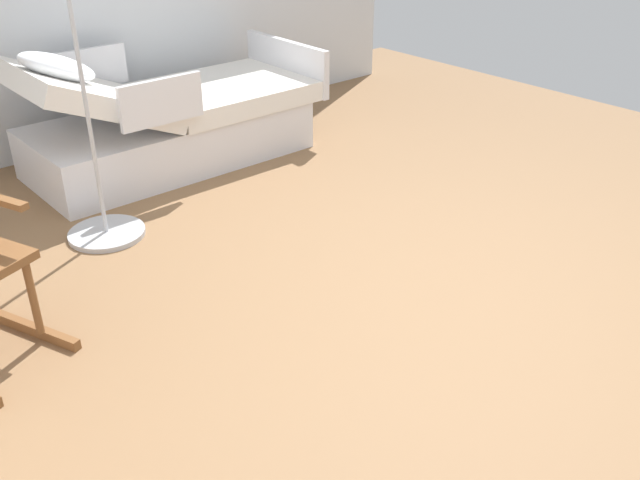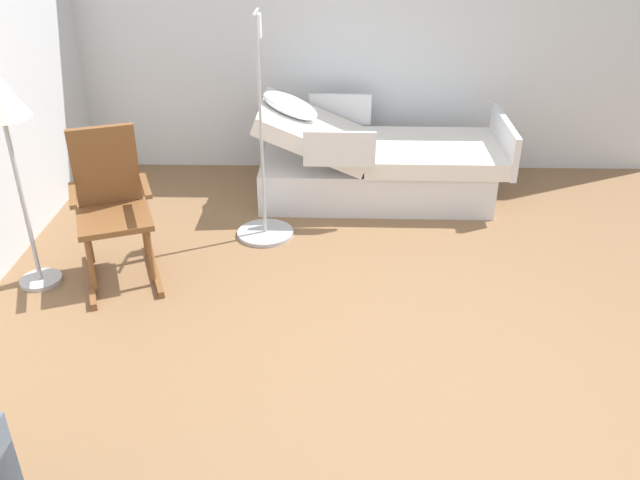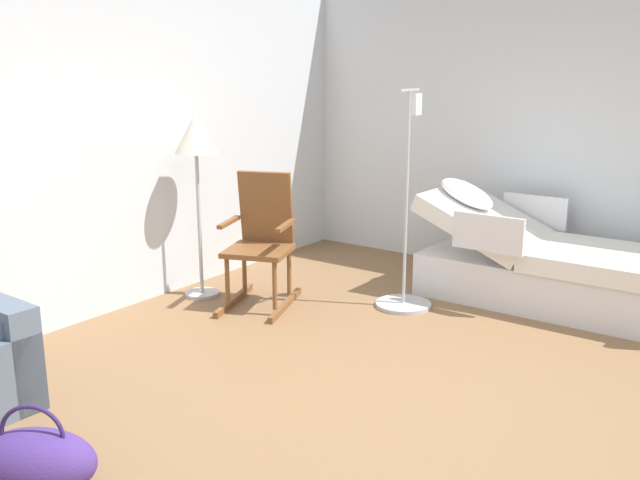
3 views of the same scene
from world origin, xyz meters
The scene contains 8 objects.
ground_plane centered at (0.00, 0.00, 0.00)m, with size 7.25×7.25×0.00m, color olive.
back_wall centered at (0.00, 2.70, 1.35)m, with size 6.00×0.10×2.70m, color silver.
side_wall centered at (2.95, 0.00, 1.35)m, with size 0.10×5.50×2.70m, color silver.
hospital_bed centered at (2.21, -0.01, 0.30)m, with size 1.05×2.11×0.97m.
rocking_chair centered at (0.89, 1.84, 0.50)m, with size 0.88×0.71×1.05m.
floor_lamp centered at (0.74, 2.36, 1.23)m, with size 0.34×0.34×1.48m.
duffel_bag centered at (-1.69, 0.98, 0.15)m, with size 0.56×0.64×0.43m.
iv_pole centered at (1.48, 0.87, 0.25)m, with size 0.44×0.44×1.69m.
Camera 3 is at (-3.22, -1.67, 1.86)m, focal length 39.64 mm.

